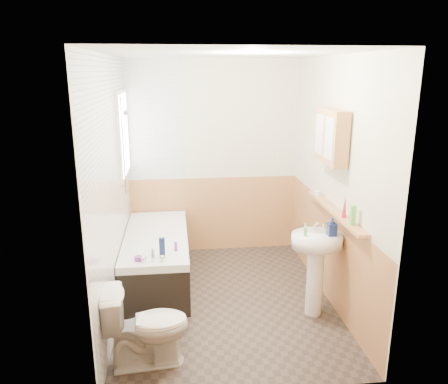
{
  "coord_description": "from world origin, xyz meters",
  "views": [
    {
      "loc": [
        -0.49,
        -4.13,
        2.35
      ],
      "look_at": [
        0.0,
        0.15,
        1.15
      ],
      "focal_mm": 35.0,
      "sensor_mm": 36.0,
      "label": 1
    }
  ],
  "objects": [
    {
      "name": "cream_jar",
      "position": [
        -0.88,
        -0.15,
        0.59
      ],
      "size": [
        0.08,
        0.08,
        0.04
      ],
      "primitive_type": "cylinder",
      "rotation": [
        0.0,
        0.0,
        -0.15
      ],
      "color": "purple",
      "rests_on": "bathtub"
    },
    {
      "name": "wall_back",
      "position": [
        0.0,
        1.41,
        1.25
      ],
      "size": [
        2.2,
        0.02,
        2.5
      ],
      "primitive_type": "cube",
      "color": "beige",
      "rests_on": "ground"
    },
    {
      "name": "orange_bottle",
      "position": [
        -0.51,
        0.04,
        0.62
      ],
      "size": [
        0.04,
        0.04,
        0.1
      ],
      "primitive_type": "cylinder",
      "rotation": [
        0.0,
        0.0,
        0.37
      ],
      "color": "purple",
      "rests_on": "bathtub"
    },
    {
      "name": "pine_shelf",
      "position": [
        1.04,
        -0.24,
        1.03
      ],
      "size": [
        0.1,
        1.39,
        0.03
      ],
      "primitive_type": "cube",
      "color": "#BE824E",
      "rests_on": "wall_right"
    },
    {
      "name": "wainscot_front",
      "position": [
        0.0,
        -1.39,
        0.5
      ],
      "size": [
        2.2,
        0.01,
        1.0
      ],
      "primitive_type": "cube",
      "color": "#BE824E",
      "rests_on": "wall_front"
    },
    {
      "name": "shower_riser",
      "position": [
        -1.04,
        0.66,
        1.66
      ],
      "size": [
        0.1,
        0.07,
        1.08
      ],
      "color": "silver",
      "rests_on": "wall_left"
    },
    {
      "name": "wainscot_right",
      "position": [
        1.09,
        0.0,
        0.5
      ],
      "size": [
        0.01,
        2.8,
        1.0
      ],
      "primitive_type": "cube",
      "color": "#BE824E",
      "rests_on": "wall_right"
    },
    {
      "name": "foam_can",
      "position": [
        1.04,
        -0.67,
        1.14
      ],
      "size": [
        0.06,
        0.06,
        0.18
      ],
      "primitive_type": "cylinder",
      "rotation": [
        0.0,
        0.0,
        -0.16
      ],
      "color": "#59C647",
      "rests_on": "pine_shelf"
    },
    {
      "name": "floor",
      "position": [
        0.0,
        0.0,
        0.0
      ],
      "size": [
        2.8,
        2.8,
        0.0
      ],
      "primitive_type": "plane",
      "color": "#2D2420",
      "rests_on": "ground"
    },
    {
      "name": "tile_cladding_left",
      "position": [
        -1.09,
        0.0,
        1.25
      ],
      "size": [
        0.01,
        2.8,
        2.5
      ],
      "primitive_type": "cube",
      "color": "white",
      "rests_on": "wall_left"
    },
    {
      "name": "toilet",
      "position": [
        -0.76,
        -0.95,
        0.34
      ],
      "size": [
        0.73,
        0.45,
        0.68
      ],
      "primitive_type": "imported",
      "rotation": [
        0.0,
        0.0,
        1.66
      ],
      "color": "white",
      "rests_on": "floor"
    },
    {
      "name": "green_bottle",
      "position": [
        1.04,
        -0.47,
        1.15
      ],
      "size": [
        0.05,
        0.05,
        0.21
      ],
      "primitive_type": "cone",
      "rotation": [
        0.0,
        0.0,
        0.34
      ],
      "color": "maroon",
      "rests_on": "pine_shelf"
    },
    {
      "name": "wall_right",
      "position": [
        1.11,
        0.0,
        1.25
      ],
      "size": [
        0.02,
        2.8,
        2.5
      ],
      "primitive_type": "cube",
      "color": "beige",
      "rests_on": "ground"
    },
    {
      "name": "bathtub",
      "position": [
        -0.73,
        0.53,
        0.3
      ],
      "size": [
        0.7,
        1.66,
        0.71
      ],
      "color": "black",
      "rests_on": "floor"
    },
    {
      "name": "wall_front",
      "position": [
        0.0,
        -1.41,
        1.25
      ],
      "size": [
        2.2,
        0.02,
        2.5
      ],
      "primitive_type": "cube",
      "color": "beige",
      "rests_on": "ground"
    },
    {
      "name": "sink",
      "position": [
        0.84,
        -0.36,
        0.61
      ],
      "size": [
        0.5,
        0.4,
        0.96
      ],
      "rotation": [
        0.0,
        0.0,
        -0.02
      ],
      "color": "white",
      "rests_on": "floor"
    },
    {
      "name": "ceiling",
      "position": [
        0.0,
        0.0,
        2.5
      ],
      "size": [
        2.8,
        2.8,
        0.0
      ],
      "primitive_type": "plane",
      "rotation": [
        3.14,
        0.0,
        0.0
      ],
      "color": "white",
      "rests_on": "ground"
    },
    {
      "name": "clear_bottle",
      "position": [
        0.71,
        -0.39,
        0.89
      ],
      "size": [
        0.03,
        0.03,
        0.09
      ],
      "primitive_type": "cylinder",
      "rotation": [
        0.0,
        0.0,
        -0.09
      ],
      "color": "#59C647",
      "rests_on": "sink"
    },
    {
      "name": "wall_left",
      "position": [
        -1.11,
        0.0,
        1.25
      ],
      "size": [
        0.02,
        2.8,
        2.5
      ],
      "primitive_type": "cube",
      "color": "beige",
      "rests_on": "ground"
    },
    {
      "name": "medicine_cabinet",
      "position": [
        1.01,
        -0.09,
        1.74
      ],
      "size": [
        0.15,
        0.57,
        0.52
      ],
      "color": "#BE824E",
      "rests_on": "wall_right"
    },
    {
      "name": "window",
      "position": [
        -1.06,
        0.95,
        1.65
      ],
      "size": [
        0.03,
        0.79,
        0.99
      ],
      "color": "white",
      "rests_on": "wall_left"
    },
    {
      "name": "blue_gel",
      "position": [
        -0.64,
        -0.1,
        0.67
      ],
      "size": [
        0.06,
        0.04,
        0.21
      ],
      "primitive_type": "cube",
      "rotation": [
        0.0,
        0.0,
        0.09
      ],
      "color": "navy",
      "rests_on": "bathtub"
    },
    {
      "name": "wainscot_back",
      "position": [
        0.0,
        1.39,
        0.5
      ],
      "size": [
        2.2,
        0.01,
        1.0
      ],
      "primitive_type": "cube",
      "color": "#BE824E",
      "rests_on": "wall_back"
    },
    {
      "name": "black_jar",
      "position": [
        1.04,
        0.29,
        1.07
      ],
      "size": [
        0.08,
        0.08,
        0.04
      ],
      "primitive_type": "cylinder",
      "rotation": [
        0.0,
        0.0,
        0.29
      ],
      "color": "silver",
      "rests_on": "pine_shelf"
    },
    {
      "name": "tile_return_back",
      "position": [
        -0.73,
        1.39,
        1.75
      ],
      "size": [
        0.75,
        0.01,
        1.5
      ],
      "primitive_type": "cube",
      "color": "white",
      "rests_on": "wall_back"
    },
    {
      "name": "soap_bottle",
      "position": [
        0.96,
        -0.41,
        0.89
      ],
      "size": [
        0.09,
        0.18,
        0.08
      ],
      "primitive_type": "imported",
      "rotation": [
        0.0,
        0.0,
        -0.03
      ],
      "color": "navy",
      "rests_on": "sink"
    }
  ]
}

